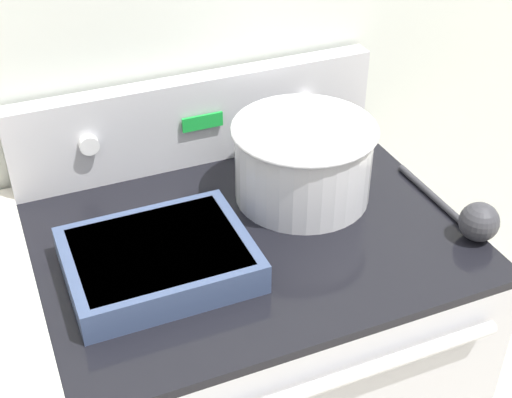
% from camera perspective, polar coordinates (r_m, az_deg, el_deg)
% --- Properties ---
extents(kitchen_wall, '(8.00, 0.05, 2.50)m').
position_cam_1_polar(kitchen_wall, '(1.52, -5.82, 14.36)').
color(kitchen_wall, silver).
rests_on(kitchen_wall, ground_plane).
extents(stove_range, '(0.81, 0.66, 0.94)m').
position_cam_1_polar(stove_range, '(1.70, -0.43, -15.32)').
color(stove_range, '#BCBCC1').
rests_on(stove_range, ground_plane).
extents(control_panel, '(0.81, 0.07, 0.20)m').
position_cam_1_polar(control_panel, '(1.55, -4.67, 6.36)').
color(control_panel, '#BCBCC1').
rests_on(control_panel, stove_range).
extents(mixing_bowl, '(0.29, 0.29, 0.16)m').
position_cam_1_polar(mixing_bowl, '(1.43, 3.81, 3.32)').
color(mixing_bowl, silver).
rests_on(mixing_bowl, stove_range).
extents(casserole_dish, '(0.32, 0.25, 0.06)m').
position_cam_1_polar(casserole_dish, '(1.27, -7.79, -4.70)').
color(casserole_dish, '#38476B').
rests_on(casserole_dish, stove_range).
extents(ladle, '(0.08, 0.30, 0.08)m').
position_cam_1_polar(ladle, '(1.41, 17.06, -1.56)').
color(ladle, '#333338').
rests_on(ladle, stove_range).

